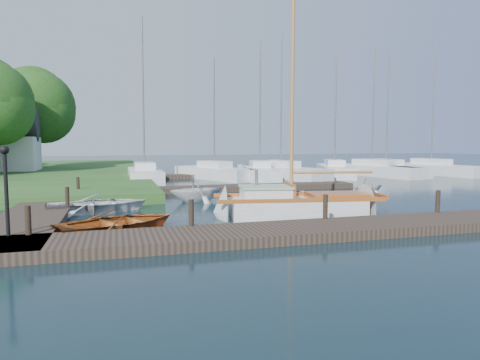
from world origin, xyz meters
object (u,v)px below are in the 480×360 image
object	(u,v)px
mooring_post_3	(438,201)
marina_boat_5	(372,169)
dinghy	(118,219)
mooring_post_2	(325,206)
marina_boat_3	(281,171)
tender_a	(98,202)
house_c	(5,145)
mooring_post_0	(28,220)
tree_7	(38,106)
marina_boat_7	(431,168)
marina_boat_1	(214,172)
mooring_post_4	(67,197)
tender_b	(197,187)
sailboat	(301,207)
mooring_post_1	(191,213)
marina_boat_6	(386,169)
lamp_post	(6,178)
marina_boat_2	(260,171)
marina_boat_0	(145,174)
tender_d	(368,184)
marina_boat_4	(334,170)
mooring_post_5	(78,185)
tender_c	(289,192)

from	to	relation	value
mooring_post_3	marina_boat_5	world-z (taller)	marina_boat_5
dinghy	marina_boat_5	size ratio (longest dim) A/B	0.35
mooring_post_2	marina_boat_3	xyz separation A→B (m)	(6.03, 19.20, -0.13)
tender_a	house_c	bearing A→B (deg)	13.55
mooring_post_0	tender_a	world-z (taller)	mooring_post_0
tree_7	dinghy	bearing A→B (deg)	-77.03
mooring_post_3	marina_boat_7	xyz separation A→B (m)	(15.79, 18.98, -0.13)
marina_boat_1	mooring_post_4	bearing A→B (deg)	123.02
tender_b	sailboat	bearing A→B (deg)	-159.35
mooring_post_1	sailboat	size ratio (longest dim) A/B	0.08
marina_boat_6	tree_7	bearing A→B (deg)	63.00
lamp_post	marina_boat_2	distance (m)	23.59
marina_boat_0	marina_boat_2	world-z (taller)	marina_boat_0
marina_boat_7	tender_b	bearing A→B (deg)	104.90
mooring_post_2	marina_boat_7	size ratio (longest dim) A/B	0.07
mooring_post_2	tender_d	xyz separation A→B (m)	(6.77, 7.98, -0.19)
marina_boat_2	tender_b	bearing A→B (deg)	160.00
mooring_post_3	marina_boat_4	world-z (taller)	marina_boat_4
sailboat	marina_boat_3	world-z (taller)	marina_boat_3
mooring_post_2	mooring_post_3	size ratio (longest dim) A/B	1.00
mooring_post_2	lamp_post	world-z (taller)	lamp_post
tender_b	mooring_post_0	bearing A→B (deg)	131.27
marina_boat_1	marina_boat_6	size ratio (longest dim) A/B	0.88
marina_boat_0	marina_boat_7	world-z (taller)	marina_boat_0
mooring_post_4	dinghy	size ratio (longest dim) A/B	0.21
mooring_post_5	marina_boat_0	xyz separation A→B (m)	(3.83, 8.65, -0.12)
mooring_post_3	marina_boat_3	world-z (taller)	marina_boat_3
marina_boat_1	marina_boat_4	distance (m)	10.19
marina_boat_7	marina_boat_0	bearing A→B (deg)	79.26
mooring_post_0	tender_a	bearing A→B (deg)	73.48
tender_c	marina_boat_0	bearing A→B (deg)	40.88
marina_boat_7	tender_c	bearing A→B (deg)	111.09
mooring_post_5	marina_boat_6	distance (m)	26.03
dinghy	tender_d	bearing A→B (deg)	-85.92
mooring_post_0	mooring_post_1	world-z (taller)	same
dinghy	marina_boat_6	xyz separation A→B (m)	(22.45, 18.05, 0.17)
marina_boat_3	marina_boat_5	world-z (taller)	marina_boat_3
tender_a	marina_boat_3	xyz separation A→B (m)	(13.42, 13.75, 0.16)
mooring_post_3	marina_boat_0	size ratio (longest dim) A/B	0.07
mooring_post_4	tender_c	distance (m)	10.39
mooring_post_3	house_c	xyz separation A→B (m)	(-20.00, 27.00, 1.88)
mooring_post_0	marina_boat_2	distance (m)	23.27
tender_b	tree_7	bearing A→B (deg)	14.40
tender_a	marina_boat_6	bearing A→B (deg)	-66.35
marina_boat_4	marina_boat_6	world-z (taller)	marina_boat_6
mooring_post_1	sailboat	bearing A→B (deg)	25.58
mooring_post_2	mooring_post_0	bearing A→B (deg)	180.00
dinghy	house_c	distance (m)	27.38
mooring_post_5	marina_boat_1	size ratio (longest dim) A/B	0.09
marina_boat_0	marina_boat_3	world-z (taller)	marina_boat_0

